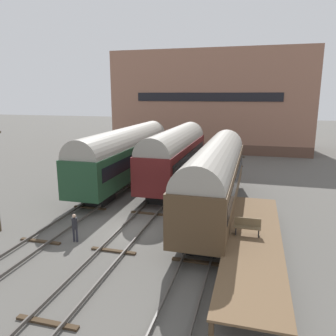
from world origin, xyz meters
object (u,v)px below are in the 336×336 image
Objects in this scene: train_car_brown at (216,174)px; person_worker at (75,225)px; train_car_maroon at (175,153)px; train_car_green at (125,153)px; bench at (247,226)px.

person_worker is at bearing -137.56° from train_car_brown.
train_car_maroon is 8.86× the size of person_worker.
train_car_green is 10.40× the size of person_worker.
train_car_green is (-9.27, 6.01, 0.06)m from train_car_brown.
train_car_green reaches higher than bench.
train_car_brown is at bearing -32.94° from train_car_green.
person_worker is at bearing -81.19° from train_car_green.
train_car_maroon is 0.91× the size of train_car_brown.
train_car_maroon is 10.79× the size of bench.
train_car_maroon is at bearing 123.94° from train_car_brown.
person_worker is (-9.72, -1.17, -0.54)m from bench.
train_car_brown is (4.64, -6.89, -0.07)m from train_car_maroon.
bench is at bearing -60.40° from train_car_maroon.
train_car_brown is 11.90× the size of bench.
train_car_maroon is at bearing 10.76° from train_car_green.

